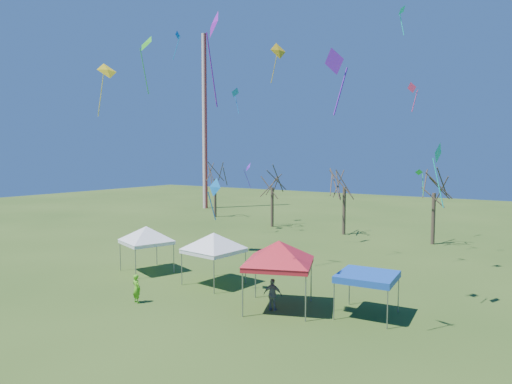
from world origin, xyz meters
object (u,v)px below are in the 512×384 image
Objects in this scene: radio_mast at (205,122)px; person_grey at (273,295)px; tree_3 at (435,175)px; person_green at (137,289)px; tree_1 at (272,173)px; tent_white_west at (146,229)px; tree_0 at (215,165)px; tent_red at (279,245)px; tent_white_mid at (214,236)px; tree_2 at (345,170)px; tent_blue at (367,277)px.

person_grey is at bearing -45.80° from radio_mast.
person_green is (-9.32, -25.18, -5.32)m from tree_3.
person_grey is at bearing -147.40° from person_green.
radio_mast is at bearing -46.32° from person_green.
tree_3 is (16.80, -0.60, 0.29)m from tree_1.
tree_3 is 2.10× the size of tent_white_west.
tree_0 is 1.99× the size of tent_red.
tent_white_mid is at bearing -51.47° from tree_0.
tree_2 is (8.40, -0.27, 0.50)m from tree_1.
tent_red is (5.77, -22.18, -3.04)m from tree_2.
tree_1 reaches higher than tent_white_mid.
tent_white_west is at bearing -39.00° from person_green.
tree_0 is at bearing -62.34° from person_grey.
tent_white_west is at bearing -81.67° from tree_1.
radio_mast is 6.63× the size of tent_white_west.
tent_red is at bearing -144.99° from person_green.
tent_red is (31.40, -31.80, -9.25)m from radio_mast.
person_grey is (-2.73, -22.24, -5.27)m from tree_3.
tree_0 reaches higher than tree_3.
radio_mast reaches higher than tent_red.
tent_white_west is 15.21m from tent_blue.
tree_1 is at bearing 131.01° from tent_blue.
radio_mast is at bearing 151.52° from tree_1.
tent_white_west is (20.30, -30.31, -9.66)m from radio_mast.
tent_blue is at bearing -39.94° from tree_0.
tree_0 reaches higher than person_green.
radio_mast reaches higher than tree_1.
tree_0 is 30.31m from tent_white_mid.
radio_mast is 3.31× the size of tree_1.
tent_blue is (1.46, -20.39, -4.16)m from tree_3.
tent_red is 2.48m from person_grey.
tree_0 reaches higher than tent_blue.
tree_3 is at bearing -2.06° from tree_1.
tree_2 reaches higher than tent_red.
tent_blue is (9.86, -20.72, -4.37)m from tree_2.
tree_0 reaches higher than tent_white_mid.
tree_0 is at bearing 133.92° from tent_red.
tent_white_west is (-13.73, -20.36, -3.24)m from tree_3.
radio_mast is at bearing 134.64° from tent_red.
tree_3 is 22.18m from tent_red.
tree_1 is 26.67m from tent_red.
tent_blue is at bearing -85.91° from tree_3.
tent_white_west reaches higher than person_green.
tree_1 is 21.39m from tent_white_west.
person_green is at bearing -156.05° from tent_blue.
tree_3 is at bearing 83.14° from tent_red.
person_grey is (11.00, -1.88, -2.04)m from tent_white_west.
tree_2 is at bearing -9.24° from tree_0.
tent_white_mid is 1.41× the size of tent_blue.
tent_white_mid is at bearing 178.92° from tent_blue.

